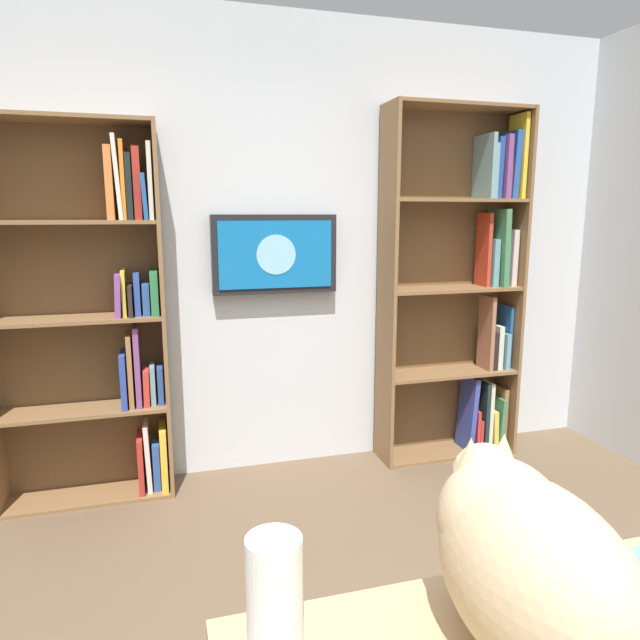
{
  "coord_description": "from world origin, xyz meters",
  "views": [
    {
      "loc": [
        0.66,
        1.11,
        1.57
      ],
      "look_at": [
        0.03,
        -1.11,
        1.13
      ],
      "focal_mm": 31.48,
      "sensor_mm": 36.0,
      "label": 1
    }
  ],
  "objects_px": {
    "bookshelf_right": "(99,317)",
    "cat": "(522,556)",
    "bookshelf_left": "(466,292)",
    "coffee_mug": "(563,577)",
    "wall_mounted_tv": "(275,254)",
    "paper_towel_roll": "(275,595)"
  },
  "relations": [
    {
      "from": "coffee_mug",
      "to": "wall_mounted_tv",
      "type": "bearing_deg",
      "value": -85.77
    },
    {
      "from": "bookshelf_right",
      "to": "wall_mounted_tv",
      "type": "height_order",
      "value": "bookshelf_right"
    },
    {
      "from": "bookshelf_right",
      "to": "wall_mounted_tv",
      "type": "distance_m",
      "value": 1.04
    },
    {
      "from": "bookshelf_left",
      "to": "wall_mounted_tv",
      "type": "distance_m",
      "value": 1.26
    },
    {
      "from": "bookshelf_left",
      "to": "paper_towel_roll",
      "type": "relative_size",
      "value": 9.18
    },
    {
      "from": "bookshelf_right",
      "to": "paper_towel_roll",
      "type": "height_order",
      "value": "bookshelf_right"
    },
    {
      "from": "coffee_mug",
      "to": "paper_towel_roll",
      "type": "bearing_deg",
      "value": -1.74
    },
    {
      "from": "wall_mounted_tv",
      "to": "cat",
      "type": "distance_m",
      "value": 2.46
    },
    {
      "from": "bookshelf_right",
      "to": "paper_towel_roll",
      "type": "relative_size",
      "value": 8.5
    },
    {
      "from": "cat",
      "to": "paper_towel_roll",
      "type": "height_order",
      "value": "cat"
    },
    {
      "from": "bookshelf_right",
      "to": "coffee_mug",
      "type": "bearing_deg",
      "value": 117.24
    },
    {
      "from": "cat",
      "to": "bookshelf_left",
      "type": "bearing_deg",
      "value": -117.82
    },
    {
      "from": "cat",
      "to": "coffee_mug",
      "type": "height_order",
      "value": "cat"
    },
    {
      "from": "wall_mounted_tv",
      "to": "cat",
      "type": "height_order",
      "value": "wall_mounted_tv"
    },
    {
      "from": "bookshelf_left",
      "to": "wall_mounted_tv",
      "type": "xyz_separation_m",
      "value": [
        1.23,
        -0.08,
        0.26
      ]
    },
    {
      "from": "wall_mounted_tv",
      "to": "paper_towel_roll",
      "type": "distance_m",
      "value": 2.41
    },
    {
      "from": "bookshelf_left",
      "to": "bookshelf_right",
      "type": "distance_m",
      "value": 2.21
    },
    {
      "from": "bookshelf_right",
      "to": "cat",
      "type": "bearing_deg",
      "value": 112.6
    },
    {
      "from": "bookshelf_left",
      "to": "paper_towel_roll",
      "type": "distance_m",
      "value": 2.81
    },
    {
      "from": "wall_mounted_tv",
      "to": "cat",
      "type": "relative_size",
      "value": 1.17
    },
    {
      "from": "bookshelf_right",
      "to": "cat",
      "type": "relative_size",
      "value": 3.23
    },
    {
      "from": "bookshelf_right",
      "to": "coffee_mug",
      "type": "relative_size",
      "value": 21.26
    }
  ]
}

